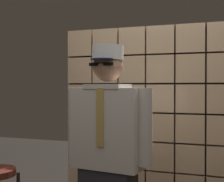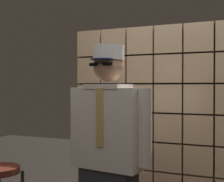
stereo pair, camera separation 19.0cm
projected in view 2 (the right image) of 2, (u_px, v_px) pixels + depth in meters
The scene contains 2 objects.
glass_block_wall at pixel (169, 128), 3.35m from camera, with size 2.13×0.10×2.13m.
standing_person at pixel (108, 158), 2.47m from camera, with size 0.71×0.33×1.77m.
Camera 2 is at (0.83, -1.79, 1.47)m, focal length 52.71 mm.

